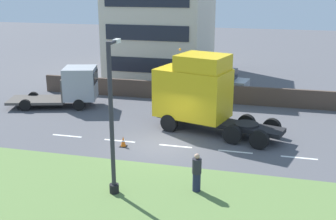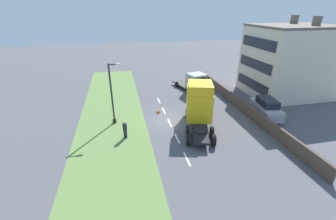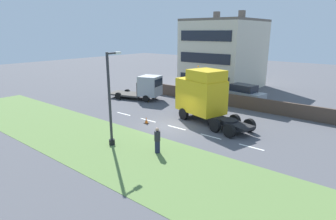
{
  "view_description": "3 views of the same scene",
  "coord_description": "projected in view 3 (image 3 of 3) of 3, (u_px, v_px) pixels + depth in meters",
  "views": [
    {
      "loc": [
        -20.55,
        -5.45,
        8.54
      ],
      "look_at": [
        -2.6,
        -0.93,
        2.83
      ],
      "focal_mm": 45.0,
      "sensor_mm": 36.0,
      "label": 1
    },
    {
      "loc": [
        -4.69,
        -21.31,
        11.19
      ],
      "look_at": [
        -0.47,
        -2.05,
        2.16
      ],
      "focal_mm": 24.0,
      "sensor_mm": 36.0,
      "label": 2
    },
    {
      "loc": [
        -17.37,
        -13.84,
        7.58
      ],
      "look_at": [
        -2.01,
        -1.41,
        2.07
      ],
      "focal_mm": 30.0,
      "sensor_mm": 36.0,
      "label": 3
    }
  ],
  "objects": [
    {
      "name": "flatbed_truck",
      "position": [
        146.0,
        87.0,
        32.01
      ],
      "size": [
        3.75,
        6.47,
        2.8
      ],
      "rotation": [
        0.0,
        0.0,
        3.41
      ],
      "color": "#999EA3",
      "rests_on": "ground"
    },
    {
      "name": "boundary_wall",
      "position": [
        223.0,
        99.0,
        29.99
      ],
      "size": [
        0.25,
        24.0,
        1.33
      ],
      "color": "#4C3D33",
      "rests_on": "ground"
    },
    {
      "name": "ground_plane",
      "position": [
        170.0,
        126.0,
        23.43
      ],
      "size": [
        120.0,
        120.0,
        0.0
      ],
      "primitive_type": "plane",
      "color": "#515156",
      "rests_on": "ground"
    },
    {
      "name": "parked_car",
      "position": [
        243.0,
        94.0,
        30.37
      ],
      "size": [
        2.59,
        4.97,
        2.15
      ],
      "rotation": [
        0.0,
        0.0,
        -0.15
      ],
      "color": "#9EA3A8",
      "rests_on": "ground"
    },
    {
      "name": "lamp_post",
      "position": [
        111.0,
        105.0,
        18.81
      ],
      "size": [
        1.32,
        0.39,
        6.34
      ],
      "color": "black",
      "rests_on": "ground"
    },
    {
      "name": "grass_verge",
      "position": [
        115.0,
        148.0,
        18.94
      ],
      "size": [
        7.0,
        44.0,
        0.01
      ],
      "color": "#607F42",
      "rests_on": "ground"
    },
    {
      "name": "lorry_cab",
      "position": [
        203.0,
        95.0,
        24.22
      ],
      "size": [
        4.38,
        7.8,
        4.67
      ],
      "rotation": [
        0.0,
        0.0,
        -0.28
      ],
      "color": "black",
      "rests_on": "ground"
    },
    {
      "name": "building_block",
      "position": [
        224.0,
        54.0,
        38.4
      ],
      "size": [
        10.49,
        8.34,
        10.3
      ],
      "color": "beige",
      "rests_on": "ground"
    },
    {
      "name": "traffic_cone_lead",
      "position": [
        146.0,
        120.0,
        24.02
      ],
      "size": [
        0.36,
        0.36,
        0.58
      ],
      "color": "black",
      "rests_on": "ground"
    },
    {
      "name": "lane_markings",
      "position": [
        177.0,
        128.0,
        23.0
      ],
      "size": [
        0.16,
        14.6,
        0.0
      ],
      "color": "white",
      "rests_on": "ground"
    },
    {
      "name": "pedestrian",
      "position": [
        157.0,
        141.0,
        18.04
      ],
      "size": [
        0.39,
        0.39,
        1.71
      ],
      "color": "#1E233D",
      "rests_on": "ground"
    }
  ]
}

